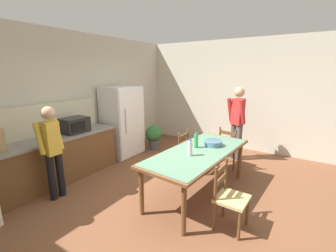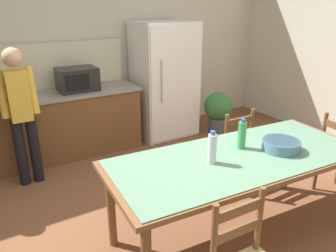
{
  "view_description": "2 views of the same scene",
  "coord_description": "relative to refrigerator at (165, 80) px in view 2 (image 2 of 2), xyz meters",
  "views": [
    {
      "loc": [
        -2.87,
        -1.74,
        2.08
      ],
      "look_at": [
        0.08,
        0.16,
        1.22
      ],
      "focal_mm": 24.0,
      "sensor_mm": 36.0,
      "label": 1
    },
    {
      "loc": [
        -1.39,
        -2.03,
        1.98
      ],
      "look_at": [
        0.08,
        0.38,
        0.91
      ],
      "focal_mm": 35.0,
      "sensor_mm": 36.0,
      "label": 2
    }
  ],
  "objects": [
    {
      "name": "ground_plane",
      "position": [
        -1.11,
        -2.19,
        -0.86
      ],
      "size": [
        8.32,
        8.32,
        0.0
      ],
      "primitive_type": "plane",
      "color": "brown"
    },
    {
      "name": "chair_side_far_right",
      "position": [
        -0.17,
        -1.71,
        -0.42
      ],
      "size": [
        0.42,
        0.4,
        0.91
      ],
      "rotation": [
        0.0,
        0.0,
        3.14
      ],
      "color": "brown",
      "rests_on": "ground"
    },
    {
      "name": "bottle_off_centre",
      "position": [
        -0.61,
        -2.33,
        0.05
      ],
      "size": [
        0.07,
        0.07,
        0.27
      ],
      "color": "green",
      "rests_on": "dining_table"
    },
    {
      "name": "potted_plant",
      "position": [
        0.72,
        -0.43,
        -0.48
      ],
      "size": [
        0.44,
        0.44,
        0.67
      ],
      "color": "#4C4C51",
      "rests_on": "ground"
    },
    {
      "name": "microwave",
      "position": [
        -1.33,
        0.02,
        0.17
      ],
      "size": [
        0.5,
        0.39,
        0.3
      ],
      "color": "black",
      "rests_on": "kitchen_counter"
    },
    {
      "name": "wall_back",
      "position": [
        -1.11,
        0.47,
        0.59
      ],
      "size": [
        6.52,
        0.12,
        2.9
      ],
      "primitive_type": "cube",
      "color": "beige",
      "rests_on": "ground"
    },
    {
      "name": "bottle_near_centre",
      "position": [
        -1.01,
        -2.42,
        0.05
      ],
      "size": [
        0.07,
        0.07,
        0.27
      ],
      "color": "silver",
      "rests_on": "dining_table"
    },
    {
      "name": "dining_table",
      "position": [
        -0.73,
        -2.44,
        -0.15
      ],
      "size": [
        2.28,
        1.09,
        0.79
      ],
      "rotation": [
        0.0,
        0.0,
        -0.07
      ],
      "color": "brown",
      "rests_on": "ground"
    },
    {
      "name": "kitchen_counter",
      "position": [
        -2.29,
        0.04,
        -0.42
      ],
      "size": [
        3.5,
        0.66,
        0.88
      ],
      "color": "brown",
      "rests_on": "ground"
    },
    {
      "name": "person_at_counter",
      "position": [
        -2.12,
        -0.5,
        0.01
      ],
      "size": [
        0.39,
        0.27,
        1.55
      ],
      "rotation": [
        0.0,
        0.0,
        1.57
      ],
      "color": "black",
      "rests_on": "ground"
    },
    {
      "name": "serving_bowl",
      "position": [
        -0.35,
        -2.53,
        -0.02
      ],
      "size": [
        0.32,
        0.32,
        0.09
      ],
      "color": "slate",
      "rests_on": "dining_table"
    },
    {
      "name": "refrigerator",
      "position": [
        0.0,
        0.0,
        0.0
      ],
      "size": [
        0.88,
        0.73,
        1.72
      ],
      "color": "white",
      "rests_on": "ground"
    }
  ]
}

